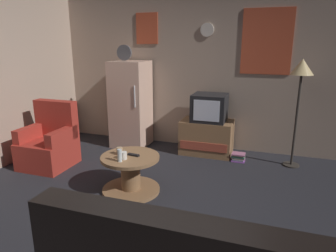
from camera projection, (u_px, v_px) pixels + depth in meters
ground_plane at (144, 212)px, 3.38m from camera, size 12.00×12.00×0.00m
wall_with_art at (199, 67)px, 5.24m from camera, size 5.20×0.12×2.80m
fridge at (131, 104)px, 5.39m from camera, size 0.60×0.62×1.77m
tv_stand at (207, 137)px, 5.10m from camera, size 0.84×0.53×0.56m
crt_tv at (210, 108)px, 4.96m from camera, size 0.54×0.51×0.44m
standing_lamp at (301, 76)px, 4.29m from camera, size 0.32×0.32×1.59m
coffee_table at (131, 174)px, 3.80m from camera, size 0.72×0.72×0.47m
wine_glass at (120, 155)px, 3.54m from camera, size 0.05×0.05×0.15m
mug_ceramic_white at (124, 155)px, 3.62m from camera, size 0.08×0.08×0.09m
mug_ceramic_tan at (120, 151)px, 3.77m from camera, size 0.08×0.08×0.09m
remote_control at (134, 155)px, 3.73m from camera, size 0.15×0.06×0.02m
armchair at (50, 144)px, 4.60m from camera, size 0.68×0.68×0.96m
book_stack at (238, 157)px, 4.81m from camera, size 0.20×0.17×0.13m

